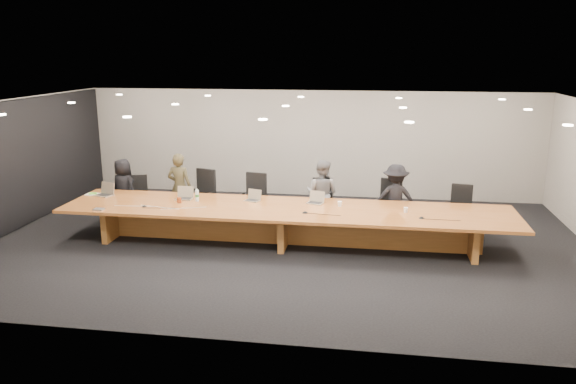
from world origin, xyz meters
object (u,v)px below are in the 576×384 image
Objects in this scene: conference_table at (286,219)px; laptop_a at (103,189)px; water_bottle at (197,196)px; mic_left at (144,206)px; person_a at (124,188)px; mic_center at (305,212)px; laptop_c at (252,195)px; paper_cup_near at (340,204)px; paper_cup_far at (406,210)px; av_box at (99,209)px; mic_right at (422,218)px; person_d at (395,198)px; person_b at (180,187)px; chair_far_left at (138,197)px; amber_mug at (179,200)px; chair_mid_right at (322,203)px; chair_left at (200,195)px; laptop_d at (315,198)px; chair_far_right at (461,210)px; laptop_b at (184,193)px; person_c at (322,194)px; chair_mid_left at (252,199)px; chair_right at (388,205)px.

laptop_a reaches higher than conference_table.
mic_left is (-0.92, -0.58, -0.11)m from water_bottle.
person_a reaches higher than mic_center.
laptop_c is 3.01× the size of paper_cup_near.
laptop_c reaches higher than mic_center.
laptop_a is 6.40m from paper_cup_far.
av_box reaches higher than mic_left.
mic_center is at bearing -35.70° from conference_table.
paper_cup_near reaches higher than mic_right.
conference_table is at bearing 23.86° from person_d.
laptop_a is (-0.04, -0.89, 0.20)m from person_a.
conference_table is at bearing 158.93° from person_b.
av_box is (-5.96, -0.76, -0.04)m from paper_cup_far.
chair_far_left is 10.16× the size of paper_cup_far.
amber_mug is (1.81, -0.29, -0.09)m from laptop_a.
person_b is (-3.25, -0.03, 0.24)m from chair_mid_right.
person_a reaches higher than mic_right.
mic_left reaches higher than conference_table.
chair_left is 3.03m from mic_center.
av_box is (-1.44, -1.98, 0.17)m from chair_left.
laptop_d is (-1.64, -0.71, 0.14)m from person_d.
chair_far_right is 4.49× the size of water_bottle.
person_c is at bearing 15.27° from laptop_b.
person_d is at bearing 12.41° from water_bottle.
chair_mid_left reaches higher than mic_center.
chair_far_left is 0.73× the size of person_a.
paper_cup_near is at bearing 14.96° from conference_table.
laptop_c is (2.88, -0.79, 0.36)m from chair_far_left.
conference_table is 90.06× the size of paper_cup_far.
mic_right is (3.57, -1.52, 0.18)m from chair_mid_left.
paper_cup_far is (4.58, -0.02, -0.01)m from amber_mug.
laptop_b is at bearing 87.64° from amber_mug.
laptop_b is at bearing -74.11° from chair_left.
paper_cup_near reaches higher than mic_center.
mic_right is at bearing -172.41° from person_a.
person_c reaches higher than mic_left.
chair_far_right is at bearing 30.64° from laptop_d.
chair_right reaches higher than conference_table.
mic_center is (-0.18, -1.58, 0.23)m from chair_mid_right.
av_box is (-3.61, -0.73, 0.24)m from conference_table.
person_b is at bearing -178.70° from laptop_d.
laptop_b reaches higher than amber_mug.
paper_cup_far is at bearing 0.64° from conference_table.
chair_mid_right reaches higher than paper_cup_far.
water_bottle is (-3.95, -1.01, 0.31)m from chair_right.
person_d is at bearing 30.20° from laptop_c.
laptop_c is 3.03× the size of paper_cup_far.
person_b is (-6.21, 0.04, 0.25)m from chair_far_right.
chair_left reaches higher than mic_right.
laptop_d reaches higher than paper_cup_near.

